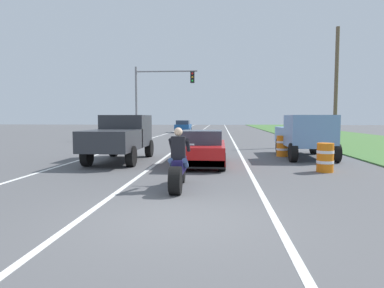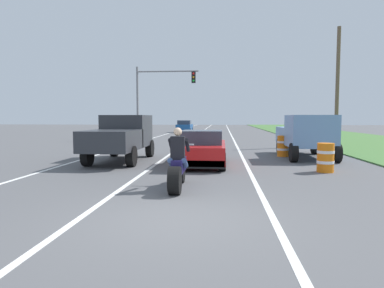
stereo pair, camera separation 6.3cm
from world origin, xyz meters
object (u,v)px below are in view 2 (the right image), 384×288
(sports_car_red, at_px, (202,149))
(pickup_truck_right_shoulder_light_blue, at_px, (305,134))
(traffic_light_mast_near, at_px, (157,91))
(construction_barrel_nearest, at_px, (326,158))
(construction_barrel_mid, at_px, (283,146))
(distant_car_far_ahead, at_px, (185,126))
(pickup_truck_left_lane_dark_grey, at_px, (121,135))
(motorcycle_with_rider, at_px, (178,167))

(sports_car_red, xyz_separation_m, pickup_truck_right_shoulder_light_blue, (4.65, 2.86, 0.48))
(traffic_light_mast_near, relative_size, construction_barrel_nearest, 6.00)
(traffic_light_mast_near, relative_size, construction_barrel_mid, 6.00)
(traffic_light_mast_near, height_order, distant_car_far_ahead, traffic_light_mast_near)
(pickup_truck_right_shoulder_light_blue, height_order, traffic_light_mast_near, traffic_light_mast_near)
(traffic_light_mast_near, bearing_deg, construction_barrel_nearest, -60.73)
(traffic_light_mast_near, bearing_deg, pickup_truck_left_lane_dark_grey, -85.59)
(distant_car_far_ahead, bearing_deg, construction_barrel_nearest, -74.94)
(motorcycle_with_rider, relative_size, pickup_truck_right_shoulder_light_blue, 0.46)
(distant_car_far_ahead, bearing_deg, traffic_light_mast_near, -92.63)
(pickup_truck_right_shoulder_light_blue, bearing_deg, traffic_light_mast_near, 128.60)
(construction_barrel_nearest, bearing_deg, pickup_truck_left_lane_dark_grey, 163.59)
(traffic_light_mast_near, bearing_deg, sports_car_red, -72.39)
(sports_car_red, distance_m, construction_barrel_mid, 4.93)
(motorcycle_with_rider, distance_m, construction_barrel_nearest, 5.72)
(sports_car_red, bearing_deg, traffic_light_mast_near, 107.61)
(pickup_truck_left_lane_dark_grey, relative_size, pickup_truck_right_shoulder_light_blue, 1.00)
(distant_car_far_ahead, bearing_deg, sports_car_red, -82.37)
(sports_car_red, height_order, traffic_light_mast_near, traffic_light_mast_near)
(construction_barrel_mid, height_order, distant_car_far_ahead, distant_car_far_ahead)
(pickup_truck_right_shoulder_light_blue, xyz_separation_m, construction_barrel_nearest, (-0.32, -4.32, -0.60))
(construction_barrel_mid, relative_size, distant_car_far_ahead, 0.25)
(traffic_light_mast_near, xyz_separation_m, distant_car_far_ahead, (0.68, 14.68, -3.26))
(construction_barrel_mid, bearing_deg, sports_car_red, -138.89)
(traffic_light_mast_near, bearing_deg, motorcycle_with_rider, -77.59)
(construction_barrel_nearest, relative_size, construction_barrel_mid, 1.00)
(sports_car_red, xyz_separation_m, construction_barrel_nearest, (4.33, -1.47, -0.13))
(traffic_light_mast_near, xyz_separation_m, construction_barrel_mid, (8.29, -11.16, -3.53))
(pickup_truck_right_shoulder_light_blue, bearing_deg, construction_barrel_mid, 157.58)
(motorcycle_with_rider, relative_size, construction_barrel_mid, 2.21)
(sports_car_red, relative_size, pickup_truck_left_lane_dark_grey, 0.90)
(pickup_truck_left_lane_dark_grey, height_order, pickup_truck_right_shoulder_light_blue, same)
(motorcycle_with_rider, xyz_separation_m, distant_car_far_ahead, (-3.54, 33.84, 0.18))
(motorcycle_with_rider, height_order, distant_car_far_ahead, motorcycle_with_rider)
(pickup_truck_right_shoulder_light_blue, height_order, construction_barrel_nearest, pickup_truck_right_shoulder_light_blue)
(sports_car_red, height_order, pickup_truck_right_shoulder_light_blue, pickup_truck_right_shoulder_light_blue)
(traffic_light_mast_near, height_order, construction_barrel_nearest, traffic_light_mast_near)
(sports_car_red, bearing_deg, pickup_truck_right_shoulder_light_blue, 31.55)
(pickup_truck_right_shoulder_light_blue, bearing_deg, distant_car_far_ahead, 108.04)
(sports_car_red, xyz_separation_m, traffic_light_mast_near, (-4.57, 14.41, 3.40))
(motorcycle_with_rider, relative_size, distant_car_far_ahead, 0.55)
(motorcycle_with_rider, bearing_deg, traffic_light_mast_near, 102.41)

